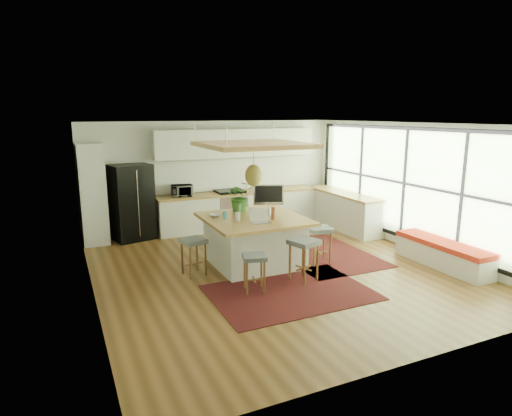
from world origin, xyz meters
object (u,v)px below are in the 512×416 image
stool_near_right (304,261)px  stool_right_back (297,234)px  island_plant (240,199)px  island (254,241)px  stool_left_side (194,256)px  monitor (269,199)px  stool_right_front (319,246)px  microwave (182,189)px  fridge (132,200)px  stool_near_left (254,271)px  laptop (261,216)px

stool_near_right → stool_right_back: (0.77, 1.57, 0.00)m
stool_right_back → island_plant: (-1.22, 0.23, 0.82)m
island → stool_right_back: size_ratio=2.85×
island → stool_left_side: 1.26m
stool_left_side → monitor: bearing=13.7°
stool_right_front → monitor: 1.37m
stool_right_front → stool_left_side: size_ratio=1.08×
stool_near_right → monitor: 1.71m
stool_near_right → microwave: size_ratio=1.51×
microwave → stool_right_front: bearing=-53.5°
fridge → stool_near_left: fridge is taller
stool_near_left → island: bearing=66.0°
fridge → stool_near_right: (2.27, -3.90, -0.57)m
stool_near_right → microwave: 4.13m
stool_near_right → microwave: (-1.09, 3.92, 0.74)m
monitor → microwave: bearing=137.2°
monitor → laptop: bearing=-102.9°
stool_right_front → microwave: 3.81m
stool_near_right → stool_right_front: (0.74, 0.65, 0.00)m
microwave → island_plant: (0.64, -2.13, 0.08)m
stool_near_right → fridge: bearing=120.2°
stool_near_left → stool_right_front: (1.71, 0.72, 0.00)m
stool_right_front → monitor: size_ratio=1.20×
stool_near_right → stool_left_side: 1.98m
island → stool_right_back: island is taller
island → stool_right_back: (1.19, 0.38, -0.11)m
island → stool_left_side: island is taller
laptop → microwave: bearing=109.5°
fridge → stool_right_front: (3.01, -3.25, -0.57)m
island → stool_near_right: size_ratio=2.47×
stool_near_left → monitor: bearing=56.8°
stool_right_back → laptop: laptop is taller
island → fridge: bearing=124.3°
stool_right_front → microwave: microwave is taller
island → monitor: size_ratio=3.02×
stool_near_left → stool_left_side: 1.34m
island → stool_left_side: size_ratio=2.72×
fridge → stool_left_side: size_ratio=2.57×
fridge → stool_right_back: (3.04, -2.34, -0.57)m
laptop → monitor: bearing=63.6°
stool_left_side → monitor: (1.71, 0.42, 0.83)m
island → stool_right_front: island is taller
laptop → monitor: (0.52, 0.75, 0.14)m
stool_right_front → stool_right_back: size_ratio=1.13×
stool_right_front → island_plant: size_ratio=1.17×
island → monitor: 0.92m
stool_left_side → stool_near_right: bearing=-32.9°
fridge → island: size_ratio=0.95×
stool_near_left → microwave: bearing=91.6°
stool_left_side → island_plant: size_ratio=1.08×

